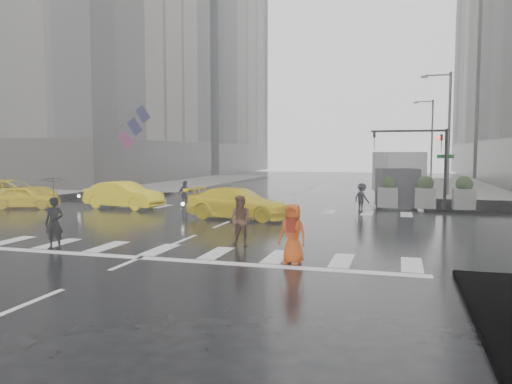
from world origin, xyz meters
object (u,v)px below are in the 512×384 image
(traffic_signal_pole, at_px, (427,152))
(taxi_mid, at_px, (124,195))
(box_truck, at_px, (398,176))
(pedestrian_orange, at_px, (293,234))
(taxi_front, at_px, (26,197))
(pedestrian_brown, at_px, (241,221))

(traffic_signal_pole, height_order, taxi_mid, traffic_signal_pole)
(taxi_mid, distance_m, box_truck, 16.55)
(pedestrian_orange, distance_m, taxi_front, 20.27)
(pedestrian_brown, height_order, pedestrian_orange, pedestrian_orange)
(pedestrian_orange, xyz_separation_m, taxi_mid, (-12.25, 11.28, -0.11))
(traffic_signal_pole, bearing_deg, pedestrian_brown, -117.84)
(traffic_signal_pole, distance_m, box_truck, 3.83)
(pedestrian_brown, relative_size, pedestrian_orange, 1.00)
(taxi_front, relative_size, box_truck, 0.62)
(box_truck, bearing_deg, traffic_signal_pole, -79.81)
(taxi_mid, height_order, box_truck, box_truck)
(traffic_signal_pole, xyz_separation_m, pedestrian_orange, (-4.35, -14.81, -2.33))
(pedestrian_brown, height_order, taxi_mid, pedestrian_brown)
(traffic_signal_pole, distance_m, taxi_mid, 17.14)
(traffic_signal_pole, relative_size, box_truck, 0.74)
(pedestrian_brown, bearing_deg, taxi_mid, 145.15)
(traffic_signal_pole, relative_size, pedestrian_brown, 2.57)
(taxi_front, bearing_deg, box_truck, -84.71)
(taxi_front, bearing_deg, pedestrian_orange, -135.32)
(pedestrian_brown, distance_m, taxi_mid, 13.44)
(taxi_front, height_order, taxi_mid, taxi_mid)
(taxi_mid, relative_size, box_truck, 0.77)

